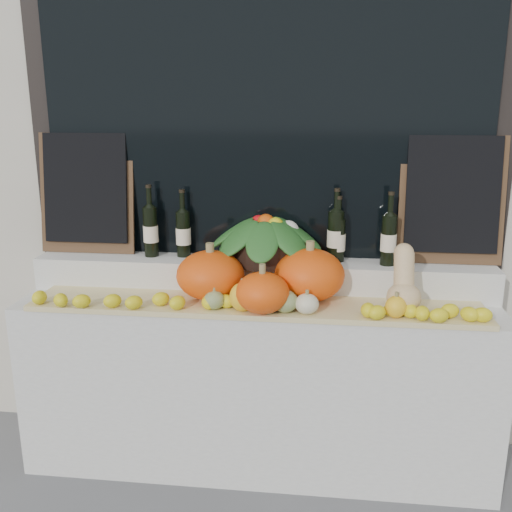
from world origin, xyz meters
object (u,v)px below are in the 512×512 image
at_px(butternut_squash, 404,284).
at_px(produce_bowl, 266,237).
at_px(wine_bottle_tall, 336,236).
at_px(pumpkin_right, 309,275).
at_px(pumpkin_left, 211,275).

xyz_separation_m(butternut_squash, produce_bowl, (-0.64, 0.27, 0.13)).
xyz_separation_m(butternut_squash, wine_bottle_tall, (-0.30, 0.31, 0.14)).
xyz_separation_m(pumpkin_right, wine_bottle_tall, (0.12, 0.21, 0.14)).
height_order(pumpkin_right, wine_bottle_tall, wine_bottle_tall).
xyz_separation_m(pumpkin_left, pumpkin_right, (0.46, 0.03, 0.01)).
distance_m(pumpkin_left, wine_bottle_tall, 0.65).
distance_m(pumpkin_left, produce_bowl, 0.35).
bearing_deg(wine_bottle_tall, butternut_squash, -45.71).
height_order(pumpkin_left, produce_bowl, produce_bowl).
relative_size(pumpkin_right, wine_bottle_tall, 0.90).
relative_size(pumpkin_left, butternut_squash, 1.10).
relative_size(butternut_squash, wine_bottle_tall, 0.80).
relative_size(pumpkin_right, produce_bowl, 0.55).
relative_size(pumpkin_left, produce_bowl, 0.54).
relative_size(pumpkin_left, wine_bottle_tall, 0.89).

